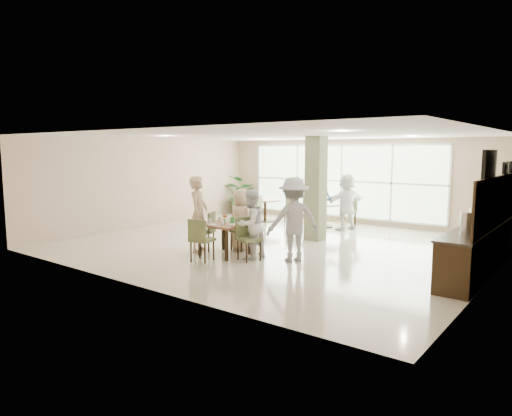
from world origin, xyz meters
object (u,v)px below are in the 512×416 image
Objects in this scene: main_table at (225,227)px; round_table_right at (324,209)px; round_table_left at (265,205)px; adult_b at (347,202)px; teen_left at (199,214)px; adult_a at (314,199)px; teen_right at (251,224)px; buffet_counter at (482,243)px; adult_standing at (314,196)px; teen_standing at (294,219)px; potted_plant at (243,195)px; teen_far at (241,219)px.

round_table_right is (-0.12, 4.91, -0.08)m from main_table.
round_table_left is 0.62× the size of adult_b.
teen_left is 0.96× the size of adult_a.
teen_right reaches higher than main_table.
buffet_counter is at bearing 81.34° from adult_b.
round_table_right is 0.63× the size of adult_standing.
teen_standing reaches higher than adult_b.
round_table_right is at bearing -10.05° from potted_plant.
adult_a is 1.03m from adult_b.
round_table_right is at bearing 118.09° from adult_standing.
teen_left is at bearing -97.31° from round_table_right.
teen_left reaches higher than adult_standing.
adult_standing is (3.19, -0.12, 0.16)m from potted_plant.
teen_standing is (3.87, -4.22, 0.36)m from round_table_left.
buffet_counter is at bearing -152.72° from teen_far.
adult_b is (0.83, -0.08, 0.28)m from round_table_right.
main_table is at bearing -80.75° from teen_right.
adult_b is at bearing -176.77° from teen_right.
buffet_counter reaches higher than adult_standing.
buffet_counter is 2.54× the size of teen_standing.
round_table_right is at bearing 91.44° from main_table.
potted_plant is 0.82× the size of teen_left.
teen_far is 1.67m from teen_standing.
potted_plant is at bearing 154.72° from adult_a.
buffet_counter is at bearing -20.64° from potted_plant.
adult_standing is at bearing 98.32° from main_table.
potted_plant is at bearing -136.41° from teen_right.
round_table_right is 4.74m from teen_standing.
adult_b reaches higher than round_table_left.
adult_standing is at bearing 114.79° from adult_a.
round_table_right is 4.91m from teen_right.
adult_a is at bearing -20.49° from potted_plant.
teen_far is 0.96× the size of teen_right.
teen_far is at bearing -61.15° from round_table_left.
teen_far is 0.81× the size of teen_standing.
round_table_right is 0.66× the size of adult_b.
round_table_right is 5.83m from buffet_counter.
adult_a is 1.57m from adult_standing.
round_table_right is 0.63× the size of teen_left.
main_table is 0.72m from teen_right.
adult_standing is at bearing -70.59° from teen_far.
buffet_counter is 2.46× the size of adult_a.
adult_a reaches higher than potted_plant.
round_table_left is at bearing -50.31° from teen_far.
buffet_counter is 9.65m from potted_plant.
potted_plant is 7.55m from teen_standing.
round_table_right is at bearing -32.19° from teen_left.
teen_far is at bearing -67.04° from teen_left.
buffet_counter is at bearing 128.68° from adult_standing.
adult_standing is (-0.68, 0.57, 0.32)m from round_table_right.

